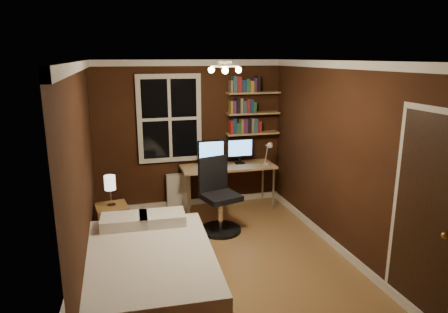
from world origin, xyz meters
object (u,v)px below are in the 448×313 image
object	(u,v)px
nightstand	(113,223)
desk_lamp	(268,153)
radiator	(178,191)
monitor_left	(211,153)
office_chair	(219,203)
desk	(228,169)
bed	(147,273)
bedside_lamp	(110,191)
monitor_right	(240,151)

from	to	relation	value
nightstand	desk_lamp	world-z (taller)	desk_lamp
radiator	monitor_left	distance (m)	0.88
office_chair	radiator	bearing A→B (deg)	96.34
desk	desk_lamp	size ratio (longest dim) A/B	3.60
desk_lamp	nightstand	bearing A→B (deg)	-166.43
bed	office_chair	world-z (taller)	office_chair
nightstand	office_chair	xyz separation A→B (m)	(1.53, -0.05, 0.17)
nightstand	radiator	xyz separation A→B (m)	(1.10, 1.01, 0.04)
nightstand	bedside_lamp	size ratio (longest dim) A/B	1.22
bed	bedside_lamp	size ratio (longest dim) A/B	4.69
bed	monitor_right	world-z (taller)	monitor_right
desk	desk_lamp	distance (m)	0.73
monitor_right	office_chair	bearing A→B (deg)	-123.58
bed	desk	bearing A→B (deg)	58.72
bedside_lamp	monitor_right	world-z (taller)	monitor_right
monitor_right	office_chair	size ratio (longest dim) A/B	0.42
bed	radiator	distance (m)	2.64
desk	bedside_lamp	bearing A→B (deg)	-157.26
nightstand	desk_lamp	xyz separation A→B (m)	(2.57, 0.62, 0.71)
bed	monitor_left	xyz separation A→B (m)	(1.31, 2.40, 0.69)
radiator	office_chair	distance (m)	1.16
monitor_left	desk_lamp	bearing A→B (deg)	-16.08
bed	nightstand	distance (m)	1.55
radiator	monitor_left	world-z (taller)	monitor_left
desk_lamp	desk	bearing A→B (deg)	164.01
nightstand	radiator	distance (m)	1.49
desk_lamp	bed	bearing A→B (deg)	-136.16
desk	bed	bearing A→B (deg)	-124.18
bedside_lamp	office_chair	xyz separation A→B (m)	(1.53, -0.05, -0.31)
bed	desk_lamp	distance (m)	3.16
office_chair	desk	bearing A→B (deg)	49.73
desk_lamp	office_chair	xyz separation A→B (m)	(-1.04, -0.68, -0.54)
nightstand	monitor_left	xyz separation A→B (m)	(1.65, 0.89, 0.71)
monitor_left	desk_lamp	xyz separation A→B (m)	(0.92, -0.26, 0.00)
desk	monitor_left	distance (m)	0.40
office_chair	monitor_left	bearing A→B (deg)	66.89
monitor_left	monitor_right	xyz separation A→B (m)	(0.50, 0.00, 0.00)
radiator	monitor_left	xyz separation A→B (m)	(0.56, -0.13, 0.67)
bedside_lamp	radiator	distance (m)	1.56
monitor_left	desk_lamp	world-z (taller)	desk_lamp
bed	radiator	xyz separation A→B (m)	(0.75, 2.53, 0.02)
monitor_right	office_chair	xyz separation A→B (m)	(-0.62, -0.94, -0.54)
desk	monitor_right	distance (m)	0.37
nightstand	bedside_lamp	xyz separation A→B (m)	(0.00, 0.00, 0.48)
desk_lamp	office_chair	size ratio (longest dim) A/B	0.40
office_chair	bedside_lamp	bearing A→B (deg)	162.09
bed	radiator	bearing A→B (deg)	76.39
radiator	bedside_lamp	bearing A→B (deg)	-137.26
bed	office_chair	xyz separation A→B (m)	(1.19, 1.46, 0.15)
monitor_right	bedside_lamp	bearing A→B (deg)	-157.68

